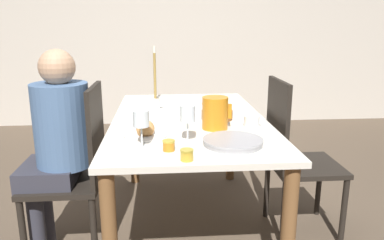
{
  "coord_description": "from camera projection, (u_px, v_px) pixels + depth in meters",
  "views": [
    {
      "loc": [
        -0.16,
        -2.26,
        1.32
      ],
      "look_at": [
        0.0,
        -0.24,
        0.79
      ],
      "focal_mm": 35.0,
      "sensor_mm": 36.0,
      "label": 1
    }
  ],
  "objects": [
    {
      "name": "jam_jar_red",
      "position": [
        187.0,
        154.0,
        1.61
      ],
      "size": [
        0.06,
        0.06,
        0.05
      ],
      "color": "gold",
      "rests_on": "dining_table"
    },
    {
      "name": "fruit_bowl",
      "position": [
        217.0,
        113.0,
        2.31
      ],
      "size": [
        0.19,
        0.19,
        0.11
      ],
      "color": "brown",
      "rests_on": "dining_table"
    },
    {
      "name": "bread_plate",
      "position": [
        145.0,
        132.0,
        1.95
      ],
      "size": [
        0.22,
        0.22,
        0.1
      ],
      "color": "white",
      "rests_on": "dining_table"
    },
    {
      "name": "ground_plane",
      "position": [
        189.0,
        225.0,
        2.53
      ],
      "size": [
        20.0,
        20.0,
        0.0
      ],
      "primitive_type": "plane",
      "color": "brown"
    },
    {
      "name": "candlestick_tall",
      "position": [
        155.0,
        79.0,
        2.82
      ],
      "size": [
        0.06,
        0.06,
        0.41
      ],
      "color": "olive",
      "rests_on": "dining_table"
    },
    {
      "name": "chair_person_side",
      "position": [
        77.0,
        169.0,
        2.11
      ],
      "size": [
        0.42,
        0.42,
        0.99
      ],
      "rotation": [
        0.0,
        0.0,
        1.57
      ],
      "color": "black",
      "rests_on": "ground_plane"
    },
    {
      "name": "jam_jar_amber",
      "position": [
        169.0,
        145.0,
        1.74
      ],
      "size": [
        0.06,
        0.06,
        0.05
      ],
      "color": "#C67A1E",
      "rests_on": "dining_table"
    },
    {
      "name": "wall_back",
      "position": [
        174.0,
        25.0,
        4.82
      ],
      "size": [
        10.0,
        0.06,
        2.6
      ],
      "color": "beige",
      "rests_on": "ground_plane"
    },
    {
      "name": "chair_opposite",
      "position": [
        294.0,
        155.0,
        2.34
      ],
      "size": [
        0.42,
        0.42,
        0.99
      ],
      "rotation": [
        0.0,
        0.0,
        -1.57
      ],
      "color": "black",
      "rests_on": "ground_plane"
    },
    {
      "name": "teacup_near_person",
      "position": [
        252.0,
        123.0,
        2.11
      ],
      "size": [
        0.15,
        0.15,
        0.07
      ],
      "color": "white",
      "rests_on": "dining_table"
    },
    {
      "name": "dining_table",
      "position": [
        189.0,
        134.0,
        2.36
      ],
      "size": [
        0.94,
        1.62,
        0.74
      ],
      "color": "silver",
      "rests_on": "ground_plane"
    },
    {
      "name": "serving_tray",
      "position": [
        233.0,
        142.0,
        1.82
      ],
      "size": [
        0.29,
        0.29,
        0.03
      ],
      "color": "#9E9EA3",
      "rests_on": "dining_table"
    },
    {
      "name": "wine_glass_water",
      "position": [
        188.0,
        115.0,
        1.82
      ],
      "size": [
        0.08,
        0.08,
        0.19
      ],
      "color": "white",
      "rests_on": "dining_table"
    },
    {
      "name": "person_seated",
      "position": [
        57.0,
        138.0,
        2.05
      ],
      "size": [
        0.39,
        0.41,
        1.19
      ],
      "rotation": [
        0.0,
        0.0,
        1.57
      ],
      "color": "#33333D",
      "rests_on": "ground_plane"
    },
    {
      "name": "red_pitcher",
      "position": [
        215.0,
        113.0,
        2.08
      ],
      "size": [
        0.17,
        0.14,
        0.18
      ],
      "color": "orange",
      "rests_on": "dining_table"
    },
    {
      "name": "teacup_across",
      "position": [
        154.0,
        105.0,
        2.56
      ],
      "size": [
        0.15,
        0.15,
        0.07
      ],
      "color": "white",
      "rests_on": "dining_table"
    },
    {
      "name": "wine_glass_juice",
      "position": [
        141.0,
        121.0,
        1.75
      ],
      "size": [
        0.08,
        0.08,
        0.18
      ],
      "color": "white",
      "rests_on": "dining_table"
    }
  ]
}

